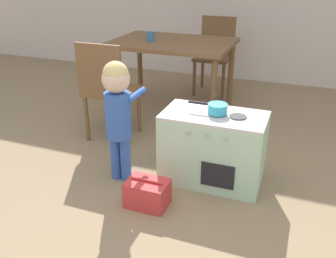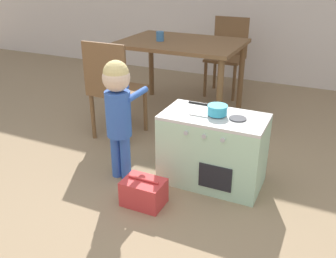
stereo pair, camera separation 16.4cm
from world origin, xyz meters
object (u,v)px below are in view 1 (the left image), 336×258
Objects in this scene: play_kitchen at (213,148)px; dining_chair_far at (215,53)px; toy_pot at (217,108)px; cup_on_table at (151,36)px; toy_basket at (147,193)px; dining_table at (172,51)px; dining_chair_near at (108,89)px; child_figure at (118,104)px.

dining_chair_far reaches higher than play_kitchen.
toy_pot is 2.96× the size of cup_on_table.
dining_chair_far is at bearing 94.53° from toy_basket.
dining_chair_far is at bearing 63.70° from cup_on_table.
toy_basket is at bearing -125.65° from toy_pot.
toy_pot is at bearing -56.94° from dining_table.
dining_chair_near reaches higher than play_kitchen.
toy_basket is 1.77m from cup_on_table.
dining_chair_far is (0.51, 1.59, 0.00)m from dining_chair_near.
play_kitchen is 0.81× the size of dining_chair_far.
toy_pot reaches higher than toy_basket.
child_figure is 9.53× the size of cup_on_table.
play_kitchen is 0.72m from child_figure.
child_figure is at bearing -160.63° from play_kitchen.
toy_pot is 0.31× the size of dining_chair_far.
toy_pot is 0.23× the size of dining_table.
dining_table is (-0.74, 1.14, 0.08)m from toy_pot.
cup_on_table reaches higher than dining_table.
play_kitchen is 2.63× the size of toy_basket.
child_figure is (-0.62, -0.21, 0.02)m from toy_pot.
cup_on_table is (-0.19, -0.07, 0.14)m from dining_table.
cup_on_table is (-0.61, 1.51, 0.69)m from toy_basket.
dining_chair_near reaches higher than toy_pot.
dining_chair_near is at bearing 161.41° from play_kitchen.
dining_chair_near is 1.67m from dining_chair_far.
toy_pot is at bearing 104.69° from dining_chair_far.
cup_on_table is at bearing 131.22° from toy_pot.
toy_basket is (0.30, -0.23, -0.48)m from child_figure.
dining_table is at bearing 122.60° from play_kitchen.
dining_chair_far reaches higher than dining_table.
cup_on_table is (-0.43, -0.86, 0.31)m from dining_chair_far.
dining_chair_far is (0.23, 0.79, -0.17)m from dining_table.
toy_pot is at bearing 54.35° from toy_basket.
dining_chair_near is at bearing 161.65° from toy_pot.
child_figure is (-0.61, -0.21, 0.32)m from play_kitchen.
toy_basket is at bearing -36.96° from child_figure.
toy_pot is at bearing -48.78° from cup_on_table.
toy_pot reaches higher than play_kitchen.
toy_basket is at bearing -67.80° from cup_on_table.
dining_chair_near is at bearing 131.78° from toy_basket.
cup_on_table is at bearing 103.69° from child_figure.
dining_table is 0.25m from cup_on_table.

